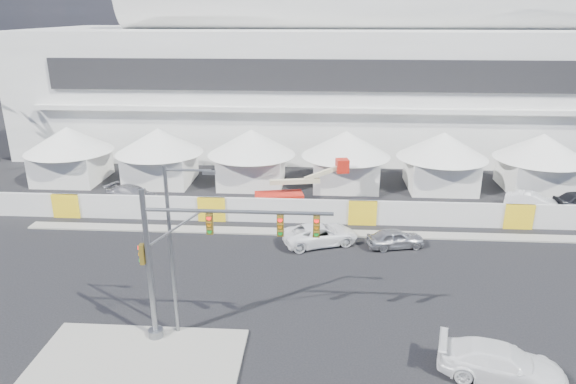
# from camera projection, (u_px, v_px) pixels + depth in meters

# --- Properties ---
(ground) EXTENTS (160.00, 160.00, 0.00)m
(ground) POSITION_uv_depth(u_px,v_px,m) (268.00, 327.00, 27.45)
(ground) COLOR black
(ground) RESTS_ON ground
(median_island) EXTENTS (10.00, 5.00, 0.15)m
(median_island) POSITION_uv_depth(u_px,v_px,m) (140.00, 357.00, 24.96)
(median_island) COLOR gray
(median_island) RESTS_ON ground
(far_curb) EXTENTS (80.00, 1.20, 0.12)m
(far_curb) POSITION_uv_depth(u_px,v_px,m) (554.00, 239.00, 37.98)
(far_curb) COLOR gray
(far_curb) RESTS_ON ground
(stadium) EXTENTS (80.00, 24.80, 21.98)m
(stadium) POSITION_uv_depth(u_px,v_px,m) (372.00, 67.00, 62.81)
(stadium) COLOR silver
(stadium) RESTS_ON ground
(tent_row) EXTENTS (53.40, 8.40, 5.40)m
(tent_row) POSITION_uv_depth(u_px,v_px,m) (298.00, 153.00, 48.94)
(tent_row) COLOR white
(tent_row) RESTS_ON ground
(hoarding_fence) EXTENTS (70.00, 0.25, 2.00)m
(hoarding_fence) POSITION_uv_depth(u_px,v_px,m) (362.00, 212.00, 40.39)
(hoarding_fence) COLOR silver
(hoarding_fence) RESTS_ON ground
(sedan_silver) EXTENTS (2.50, 4.33, 1.39)m
(sedan_silver) POSITION_uv_depth(u_px,v_px,m) (395.00, 238.00, 36.54)
(sedan_silver) COLOR #A9AAAE
(sedan_silver) RESTS_ON ground
(pickup_curb) EXTENTS (4.23, 5.99, 1.52)m
(pickup_curb) POSITION_uv_depth(u_px,v_px,m) (320.00, 234.00, 37.06)
(pickup_curb) COLOR white
(pickup_curb) RESTS_ON ground
(pickup_near) EXTENTS (3.64, 6.03, 1.63)m
(pickup_near) POSITION_uv_depth(u_px,v_px,m) (501.00, 363.00, 23.40)
(pickup_near) COLOR white
(pickup_near) RESTS_ON ground
(lot_car_a) EXTENTS (2.99, 4.48, 1.40)m
(lot_car_a) POSITION_uv_depth(u_px,v_px,m) (531.00, 201.00, 43.74)
(lot_car_a) COLOR white
(lot_car_a) RESTS_ON ground
(lot_car_c) EXTENTS (3.79, 5.55, 1.49)m
(lot_car_c) POSITION_uv_depth(u_px,v_px,m) (133.00, 195.00, 45.09)
(lot_car_c) COLOR #AFAEB3
(lot_car_c) RESTS_ON ground
(traffic_mast) EXTENTS (9.32, 0.78, 8.03)m
(traffic_mast) POSITION_uv_depth(u_px,v_px,m) (186.00, 261.00, 24.90)
(traffic_mast) COLOR gray
(traffic_mast) RESTS_ON median_island
(streetlight_median) EXTENTS (2.50, 0.25, 9.03)m
(streetlight_median) POSITION_uv_depth(u_px,v_px,m) (175.00, 241.00, 25.18)
(streetlight_median) COLOR slate
(streetlight_median) RESTS_ON median_island
(boom_lift) EXTENTS (8.23, 2.56, 4.09)m
(boom_lift) POSITION_uv_depth(u_px,v_px,m) (288.00, 195.00, 43.88)
(boom_lift) COLOR red
(boom_lift) RESTS_ON ground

